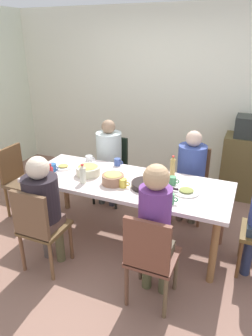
# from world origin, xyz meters

# --- Properties ---
(ground_plane) EXTENTS (6.53, 6.53, 0.00)m
(ground_plane) POSITION_xyz_m (0.00, 0.00, 0.00)
(ground_plane) COLOR #8D6556
(wall_back) EXTENTS (5.68, 0.12, 2.60)m
(wall_back) POSITION_xyz_m (0.00, 1.92, 1.30)
(wall_back) COLOR white
(wall_back) RESTS_ON ground_plane
(dining_table) EXTENTS (2.21, 0.84, 0.73)m
(dining_table) POSITION_xyz_m (0.00, 0.00, 0.66)
(dining_table) COLOR silver
(dining_table) RESTS_ON ground_plane
(chair_0) EXTENTS (0.40, 0.40, 0.90)m
(chair_0) POSITION_xyz_m (-1.49, 0.00, 0.51)
(chair_0) COLOR brown
(chair_0) RESTS_ON ground_plane
(chair_1) EXTENTS (0.40, 0.40, 0.90)m
(chair_1) POSITION_xyz_m (-0.55, -0.80, 0.51)
(chair_1) COLOR brown
(chair_1) RESTS_ON ground_plane
(person_1) EXTENTS (0.34, 0.34, 1.18)m
(person_1) POSITION_xyz_m (-0.55, -0.71, 0.72)
(person_1) COLOR #534844
(person_1) RESTS_ON ground_plane
(chair_2) EXTENTS (0.40, 0.40, 0.90)m
(chair_2) POSITION_xyz_m (-0.55, 0.80, 0.51)
(chair_2) COLOR black
(chair_2) RESTS_ON ground_plane
(person_2) EXTENTS (0.34, 0.34, 1.18)m
(person_2) POSITION_xyz_m (-0.55, 0.71, 0.71)
(person_2) COLOR #3A3B4A
(person_2) RESTS_ON ground_plane
(chair_3) EXTENTS (0.40, 0.40, 0.90)m
(chair_3) POSITION_xyz_m (0.55, -0.80, 0.51)
(chair_3) COLOR brown
(chair_3) RESTS_ON ground_plane
(person_3) EXTENTS (0.30, 0.30, 1.29)m
(person_3) POSITION_xyz_m (0.55, -0.71, 0.75)
(person_3) COLOR brown
(person_3) RESTS_ON ground_plane
(chair_4) EXTENTS (0.40, 0.40, 0.90)m
(chair_4) POSITION_xyz_m (0.55, 0.80, 0.51)
(chair_4) COLOR brown
(chair_4) RESTS_ON ground_plane
(person_4) EXTENTS (0.34, 0.34, 1.16)m
(person_4) POSITION_xyz_m (0.55, 0.71, 0.70)
(person_4) COLOR brown
(person_4) RESTS_ON ground_plane
(plate_0) EXTENTS (0.26, 0.26, 0.04)m
(plate_0) POSITION_xyz_m (0.66, -0.01, 0.75)
(plate_0) COLOR white
(plate_0) RESTS_ON dining_table
(plate_1) EXTENTS (0.25, 0.25, 0.04)m
(plate_1) POSITION_xyz_m (-0.89, -0.27, 0.75)
(plate_1) COLOR white
(plate_1) RESTS_ON dining_table
(plate_2) EXTENTS (0.21, 0.21, 0.04)m
(plate_2) POSITION_xyz_m (-0.82, 0.04, 0.75)
(plate_2) COLOR white
(plate_2) RESTS_ON dining_table
(bowl_0) EXTENTS (0.23, 0.23, 0.12)m
(bowl_0) POSITION_xyz_m (-0.10, -0.11, 0.79)
(bowl_0) COLOR #94674C
(bowl_0) RESTS_ON dining_table
(bowl_1) EXTENTS (0.27, 0.27, 0.12)m
(bowl_1) POSITION_xyz_m (-0.45, -0.01, 0.79)
(bowl_1) COLOR beige
(bowl_1) RESTS_ON dining_table
(serving_pan) EXTENTS (0.49, 0.31, 0.06)m
(serving_pan) POSITION_xyz_m (0.26, -0.06, 0.76)
(serving_pan) COLOR black
(serving_pan) RESTS_ON dining_table
(cup_0) EXTENTS (0.11, 0.08, 0.09)m
(cup_0) POSITION_xyz_m (0.48, 0.11, 0.78)
(cup_0) COLOR #4A8E5E
(cup_0) RESTS_ON dining_table
(cup_1) EXTENTS (0.11, 0.08, 0.09)m
(cup_1) POSITION_xyz_m (0.03, -0.15, 0.78)
(cup_1) COLOR yellow
(cup_1) RESTS_ON dining_table
(cup_2) EXTENTS (0.11, 0.07, 0.10)m
(cup_2) POSITION_xyz_m (0.57, -0.28, 0.78)
(cup_2) COLOR #49955F
(cup_2) RESTS_ON dining_table
(cup_3) EXTENTS (0.12, 0.09, 0.07)m
(cup_3) POSITION_xyz_m (-0.64, 0.34, 0.77)
(cup_3) COLOR white
(cup_3) RESTS_ON dining_table
(cup_4) EXTENTS (0.13, 0.09, 0.09)m
(cup_4) POSITION_xyz_m (-0.88, -0.09, 0.78)
(cup_4) COLOR #2B5C99
(cup_4) RESTS_ON dining_table
(cup_5) EXTENTS (0.11, 0.08, 0.09)m
(cup_5) POSITION_xyz_m (-0.26, 0.36, 0.78)
(cup_5) COLOR #3B5297
(cup_5) RESTS_ON dining_table
(bottle_0) EXTENTS (0.07, 0.07, 0.21)m
(bottle_0) POSITION_xyz_m (-0.40, -0.22, 0.83)
(bottle_0) COLOR silver
(bottle_0) RESTS_ON dining_table
(bottle_1) EXTENTS (0.05, 0.05, 0.21)m
(bottle_1) POSITION_xyz_m (-0.71, -0.34, 0.83)
(bottle_1) COLOR red
(bottle_1) RESTS_ON dining_table
(bottle_2) EXTENTS (0.06, 0.06, 0.23)m
(bottle_2) POSITION_xyz_m (0.42, 0.34, 0.84)
(bottle_2) COLOR tan
(bottle_2) RESTS_ON dining_table
(bottle_3) EXTENTS (0.05, 0.05, 0.18)m
(bottle_3) POSITION_xyz_m (0.49, -0.17, 0.82)
(bottle_3) COLOR beige
(bottle_3) RESTS_ON dining_table
(side_cabinet) EXTENTS (0.70, 0.44, 0.90)m
(side_cabinet) POSITION_xyz_m (1.18, 1.62, 0.45)
(side_cabinet) COLOR brown
(side_cabinet) RESTS_ON ground_plane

